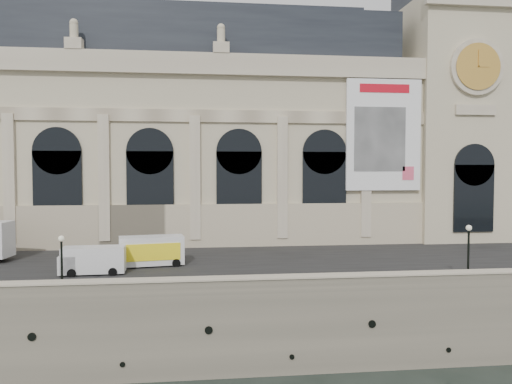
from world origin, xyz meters
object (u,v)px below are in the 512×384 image
at_px(box_truck, 147,251).
at_px(van_c, 90,260).
at_px(lamp_left, 62,265).
at_px(lamp_right, 468,254).

bearing_deg(box_truck, van_c, -146.28).
bearing_deg(lamp_left, lamp_right, 0.23).
xyz_separation_m(van_c, box_truck, (4.50, 3.00, 0.19)).
distance_m(lamp_left, lamp_right, 31.14).
bearing_deg(box_truck, lamp_left, -118.14).
height_order(van_c, box_truck, box_truck).
distance_m(van_c, box_truck, 5.42).
height_order(box_truck, lamp_right, lamp_right).
height_order(van_c, lamp_right, lamp_right).
distance_m(box_truck, lamp_left, 10.83).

